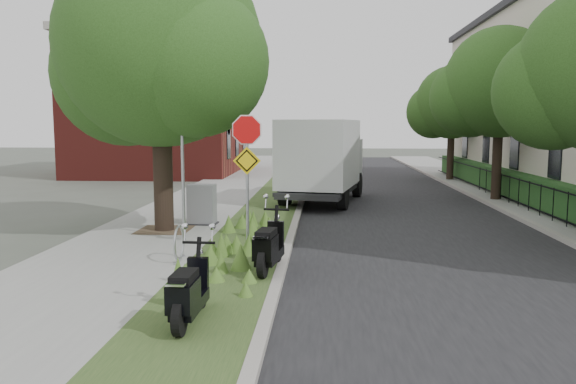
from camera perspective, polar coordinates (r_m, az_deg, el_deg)
name	(u,v)px	position (r m, az deg, el deg)	size (l,w,h in m)	color
ground	(307,261)	(12.44, 1.98, -7.03)	(120.00, 120.00, 0.00)	#4C5147
sidewalk_near	(209,198)	(22.73, -8.02, -0.61)	(3.50, 60.00, 0.12)	gray
verge	(277,199)	(22.34, -1.09, -0.68)	(2.00, 60.00, 0.12)	#2E4A1F
kerb_near	(302,199)	(22.28, 1.47, -0.69)	(0.20, 60.00, 0.13)	#9E9991
road	(391,201)	(22.43, 10.44, -0.90)	(7.00, 60.00, 0.01)	black
kerb_far	(482,200)	(23.09, 19.10, -0.79)	(0.20, 60.00, 0.13)	#9E9991
footpath_far	(527,201)	(23.60, 23.09, -0.82)	(3.20, 60.00, 0.12)	gray
street_tree_main	(158,56)	(15.68, -13.11, 13.34)	(6.21, 5.54, 7.66)	black
bare_post	(183,159)	(14.34, -10.67, 3.28)	(0.08, 0.08, 4.00)	#A5A8AD
bike_hoop	(179,243)	(12.12, -11.01, -5.11)	(0.06, 0.78, 0.77)	#A5A8AD
sign_assembly	(247,154)	(12.79, -4.19, 3.89)	(0.94, 0.08, 3.22)	#A5A8AD
fence_far	(501,185)	(23.22, 20.83, 0.68)	(0.04, 24.00, 1.00)	black
hedge_far	(520,185)	(23.44, 22.46, 0.66)	(1.00, 24.00, 1.10)	#19481E
brick_building	(163,105)	(35.49, -12.57, 8.66)	(9.40, 10.40, 8.30)	maroon
far_tree_b	(498,88)	(23.12, 20.56, 9.85)	(4.83, 4.31, 6.56)	black
far_tree_c	(451,106)	(30.84, 16.21, 8.38)	(4.37, 3.89, 5.93)	black
scooter_near	(268,251)	(10.99, -2.03, -5.98)	(0.53, 1.82, 0.87)	black
scooter_far	(187,298)	(8.28, -10.20, -10.58)	(0.36, 1.72, 0.82)	black
box_truck	(323,157)	(21.41, 3.54, 3.54)	(3.40, 6.28, 2.70)	#262628
utility_cabinet	(202,205)	(16.41, -8.75, -1.32)	(0.90, 0.63, 1.16)	#262628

